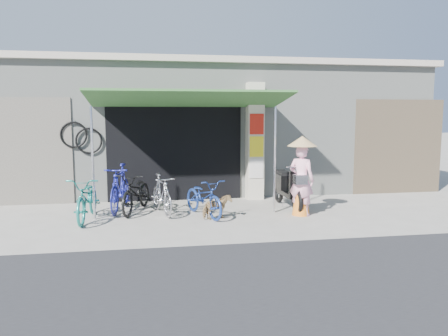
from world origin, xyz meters
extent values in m
plane|color=gray|center=(0.00, 0.00, 0.00)|extent=(80.00, 80.00, 0.00)
cube|color=#2C2C2E|center=(0.00, -4.50, 0.01)|extent=(80.00, 6.00, 0.01)
cube|color=#A0A59D|center=(0.00, 5.10, 1.75)|extent=(12.00, 5.00, 3.50)
cube|color=beige|center=(0.00, 5.10, 3.58)|extent=(12.30, 5.30, 0.16)
cube|color=black|center=(-1.20, 2.58, 1.25)|extent=(3.40, 0.06, 2.50)
cube|color=black|center=(-1.20, 2.59, 0.55)|extent=(3.06, 0.04, 1.10)
torus|color=black|center=(-3.30, 2.54, 1.55)|extent=(0.65, 0.05, 0.65)
cylinder|color=silver|center=(-3.30, 2.56, 1.87)|extent=(0.02, 0.02, 0.12)
torus|color=black|center=(-3.65, 2.54, 1.70)|extent=(0.65, 0.05, 0.65)
cylinder|color=silver|center=(-3.65, 2.56, 2.02)|extent=(0.02, 0.02, 0.12)
cube|color=beige|center=(0.85, 2.45, 1.50)|extent=(0.42, 0.42, 3.00)
cube|color=#B7190D|center=(0.85, 2.23, 1.95)|extent=(0.36, 0.02, 0.52)
cube|color=yellow|center=(0.85, 2.23, 1.38)|extent=(0.36, 0.02, 0.52)
cube|color=silver|center=(0.85, 2.23, 0.82)|extent=(0.36, 0.02, 0.50)
cube|color=#2E5D2A|center=(-0.90, 1.65, 2.55)|extent=(4.60, 1.88, 0.35)
cylinder|color=silver|center=(-3.00, 0.75, 1.18)|extent=(0.05, 0.05, 2.36)
cylinder|color=silver|center=(0.90, 0.75, 1.18)|extent=(0.05, 0.05, 2.36)
cube|color=brown|center=(5.00, 2.59, 1.30)|extent=(2.60, 0.06, 2.60)
cube|color=#6B665B|center=(-5.00, 2.59, 1.30)|extent=(2.60, 0.06, 2.60)
imported|color=#1B7B70|center=(-3.12, 0.71, 0.46)|extent=(0.73, 1.79, 0.92)
imported|color=#202497|center=(-2.51, 1.47, 0.53)|extent=(0.78, 1.83, 1.07)
imported|color=black|center=(-2.14, 1.31, 0.45)|extent=(1.08, 1.81, 0.90)
imported|color=#A8A7AC|center=(-1.59, 1.06, 0.44)|extent=(0.75, 1.52, 0.88)
imported|color=navy|center=(-0.70, 0.67, 0.41)|extent=(1.07, 1.66, 0.82)
imported|color=#9F7454|center=(-0.47, 0.33, 0.26)|extent=(0.67, 0.47, 0.52)
torus|color=black|center=(1.34, 0.46, 0.27)|extent=(0.10, 0.55, 0.55)
torus|color=black|center=(1.32, 1.81, 0.27)|extent=(0.10, 0.55, 0.55)
cube|color=black|center=(1.33, 1.13, 0.35)|extent=(0.24, 0.99, 0.10)
cube|color=black|center=(1.33, 1.50, 0.58)|extent=(0.28, 0.57, 0.35)
cube|color=black|center=(1.33, 1.50, 0.80)|extent=(0.26, 0.57, 0.09)
cube|color=black|center=(1.34, 0.67, 0.64)|extent=(0.23, 0.11, 0.58)
cylinder|color=silver|center=(1.34, 0.49, 1.06)|extent=(0.54, 0.04, 0.03)
cube|color=silver|center=(1.35, 0.31, 0.81)|extent=(0.27, 0.21, 0.21)
imported|color=#FEABC4|center=(1.41, 0.41, 0.78)|extent=(0.67, 0.66, 1.55)
cone|color=orange|center=(1.41, 0.41, 0.23)|extent=(0.38, 0.38, 0.46)
cone|color=tan|center=(1.41, 0.41, 1.62)|extent=(0.64, 0.64, 0.22)
camera|label=1|loc=(-1.82, -8.55, 2.18)|focal=35.00mm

